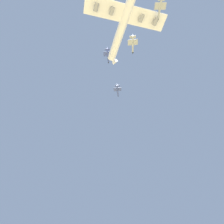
{
  "coord_description": "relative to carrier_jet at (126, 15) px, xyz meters",
  "views": [
    {
      "loc": [
        -49.76,
        72.04,
        2.53
      ],
      "look_at": [
        -21.39,
        19.85,
        68.29
      ],
      "focal_mm": 26.87,
      "sensor_mm": 36.0,
      "label": 1
    }
  ],
  "objects": [
    {
      "name": "carrier_jet",
      "position": [
        0.0,
        0.0,
        0.0
      ],
      "size": [
        58.54,
        63.61,
        19.92
      ],
      "rotation": [
        -0.09,
        0.0,
        -0.84
      ],
      "color": "white"
    },
    {
      "name": "chase_jet_lead",
      "position": [
        30.14,
        -26.09,
        16.03
      ],
      "size": [
        9.36,
        14.96,
        4.0
      ],
      "rotation": [
        0.0,
        0.0,
        -1.15
      ],
      "color": "#38478C"
    },
    {
      "name": "chase_jet_left_wing",
      "position": [
        4.21,
        -21.91,
        0.57
      ],
      "size": [
        9.23,
        15.01,
        4.0
      ],
      "rotation": [
        0.0,
        0.0,
        -1.16
      ],
      "color": "#999EA3"
    },
    {
      "name": "chase_jet_high_escort",
      "position": [
        38.19,
        -61.42,
        8.66
      ],
      "size": [
        9.2,
        15.02,
        4.0
      ],
      "rotation": [
        0.0,
        0.0,
        -1.16
      ],
      "color": "#38478C"
    },
    {
      "name": "chase_jet_trailing",
      "position": [
        -22.56,
        -7.63,
        -1.37
      ],
      "size": [
        10.01,
        14.68,
        4.0
      ],
      "rotation": [
        0.0,
        0.0,
        -1.07
      ],
      "color": "#999EA3"
    }
  ]
}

